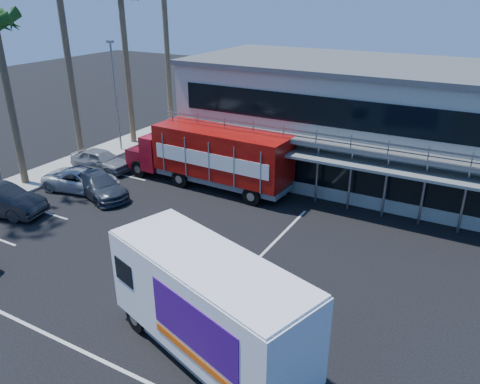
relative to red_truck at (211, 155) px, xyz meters
The scene contains 11 objects.
ground 9.84m from the red_truck, 62.32° to the right, with size 120.00×120.00×0.00m, color black.
building 9.98m from the red_truck, 40.63° to the left, with size 22.40×12.00×7.30m.
curb_strip 11.00m from the red_truck, 166.51° to the right, with size 3.00×32.00×0.16m, color #A5A399.
palm_e 14.04m from the red_truck, 156.37° to the left, with size 2.80×2.80×12.25m.
light_pole_far 10.33m from the red_truck, 165.73° to the left, with size 0.50×0.25×8.09m.
red_truck is the anchor object (origin of this frame).
white_van 14.72m from the red_truck, 57.89° to the right, with size 8.04×4.81×3.72m.
parked_car_b 11.98m from the red_truck, 131.48° to the right, with size 1.72×4.93×1.62m, color black.
parked_car_c 8.04m from the red_truck, 146.01° to the right, with size 2.17×4.71×1.31m, color #BCBCBE.
parked_car_d 6.90m from the red_truck, 138.03° to the right, with size 1.93×4.75×1.38m, color #2E343E.
parked_car_e 8.24m from the red_truck, behind, with size 1.76×4.37×1.49m, color gray.
Camera 1 is at (10.26, -14.24, 11.32)m, focal length 35.00 mm.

